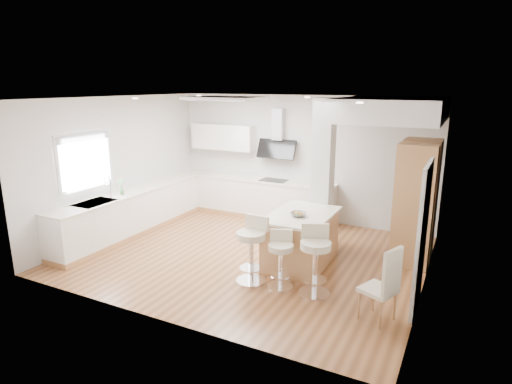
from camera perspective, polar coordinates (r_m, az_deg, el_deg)
The scene contains 18 objects.
ground at distance 7.92m, azimuth -1.03°, elevation -8.32°, with size 6.00×6.00×0.00m, color #9A6239.
ceiling at distance 7.92m, azimuth -1.03°, elevation -8.32°, with size 6.00×5.00×0.02m, color white.
wall_back at distance 9.73m, azimuth 5.86°, elevation 4.48°, with size 6.00×0.04×2.80m, color beige.
wall_left at distance 9.26m, azimuth -17.74°, elevation 3.38°, with size 0.04×5.00×2.80m, color beige.
wall_right at distance 6.67m, azimuth 22.33°, elevation -1.06°, with size 0.04×5.00×2.80m, color beige.
skylight at distance 8.23m, azimuth -4.10°, elevation 12.35°, with size 4.10×2.10×0.06m.
window_left at distance 8.57m, azimuth -21.87°, elevation 4.20°, with size 0.06×1.28×1.07m.
doorway_right at distance 6.22m, azimuth 21.25°, elevation -5.91°, with size 0.05×1.00×2.10m.
counter_left at distance 9.43m, azimuth -15.03°, elevation -2.13°, with size 0.63×4.50×1.35m.
counter_back at distance 9.98m, azimuth 0.28°, elevation 0.68°, with size 3.62×0.63×2.50m.
pillar at distance 7.95m, azimuth 8.88°, elevation 2.18°, with size 0.35×0.35×2.80m.
soffit at distance 7.98m, azimuth 17.55°, elevation 10.45°, with size 1.78×2.20×0.40m.
oven_column at distance 7.97m, azimuth 20.59°, elevation -1.13°, with size 0.63×1.21×2.10m.
peninsula at distance 7.41m, azimuth 6.01°, elevation -6.20°, with size 0.99×1.49×0.98m.
bar_stool_a at distance 6.68m, azimuth -0.57°, elevation -7.23°, with size 0.52×0.52×1.06m.
bar_stool_b at distance 6.55m, azimuth 3.32°, elevation -8.56°, with size 0.52×0.52×0.89m.
bar_stool_c at distance 6.37m, azimuth 7.90°, elevation -8.53°, with size 0.62×0.62×1.05m.
dining_chair at distance 5.83m, azimuth 16.81°, elevation -11.54°, with size 0.53×0.53×1.05m.
Camera 1 is at (3.43, -6.46, 3.04)m, focal length 30.00 mm.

